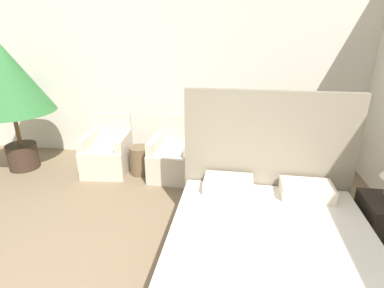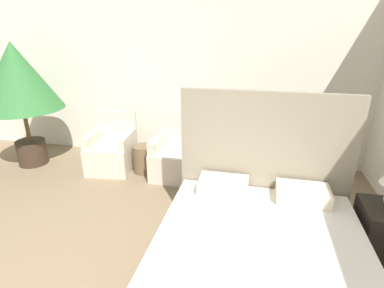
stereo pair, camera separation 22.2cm
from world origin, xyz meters
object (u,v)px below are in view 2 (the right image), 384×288
object	(u,v)px
armchair_near_window_left	(112,152)
armchair_near_window_right	(177,158)
bed	(258,270)
potted_palm	(17,81)
side_table	(143,159)

from	to	relation	value
armchair_near_window_left	armchair_near_window_right	size ratio (longest dim) A/B	1.00
bed	armchair_near_window_left	bearing A→B (deg)	138.01
potted_palm	armchair_near_window_right	bearing A→B (deg)	2.80
potted_palm	side_table	size ratio (longest dim) A/B	4.47
armchair_near_window_left	potted_palm	xyz separation A→B (m)	(-1.33, -0.11, 1.06)
armchair_near_window_left	potted_palm	world-z (taller)	potted_palm
armchair_near_window_right	potted_palm	xyz separation A→B (m)	(-2.35, -0.12, 1.06)
armchair_near_window_right	side_table	xyz separation A→B (m)	(-0.51, -0.02, -0.05)
armchair_near_window_right	potted_palm	distance (m)	2.58
armchair_near_window_right	potted_palm	bearing A→B (deg)	-175.71
side_table	bed	bearing A→B (deg)	-49.20
bed	armchair_near_window_right	xyz separation A→B (m)	(-1.20, 2.00, -0.03)
armchair_near_window_right	bed	bearing A→B (deg)	-57.53
potted_palm	side_table	distance (m)	2.16
bed	armchair_near_window_left	size ratio (longest dim) A/B	2.58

